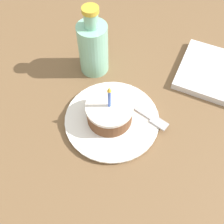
{
  "coord_description": "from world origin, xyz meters",
  "views": [
    {
      "loc": [
        -0.14,
        0.29,
        0.58
      ],
      "look_at": [
        0.01,
        -0.03,
        0.04
      ],
      "focal_mm": 42.0,
      "sensor_mm": 36.0,
      "label": 1
    }
  ],
  "objects_px": {
    "plate": "(112,119)",
    "cake_slice": "(110,112)",
    "fork": "(142,112)",
    "bottle": "(93,47)"
  },
  "relations": [
    {
      "from": "plate",
      "to": "cake_slice",
      "type": "relative_size",
      "value": 1.95
    },
    {
      "from": "fork",
      "to": "bottle",
      "type": "bearing_deg",
      "value": -28.31
    },
    {
      "from": "bottle",
      "to": "fork",
      "type": "bearing_deg",
      "value": 151.69
    },
    {
      "from": "cake_slice",
      "to": "bottle",
      "type": "bearing_deg",
      "value": -51.63
    },
    {
      "from": "plate",
      "to": "cake_slice",
      "type": "height_order",
      "value": "cake_slice"
    },
    {
      "from": "cake_slice",
      "to": "plate",
      "type": "bearing_deg",
      "value": -153.62
    },
    {
      "from": "plate",
      "to": "bottle",
      "type": "xyz_separation_m",
      "value": [
        0.13,
        -0.15,
        0.07
      ]
    },
    {
      "from": "plate",
      "to": "cake_slice",
      "type": "distance_m",
      "value": 0.04
    },
    {
      "from": "cake_slice",
      "to": "bottle",
      "type": "distance_m",
      "value": 0.2
    },
    {
      "from": "fork",
      "to": "bottle",
      "type": "height_order",
      "value": "bottle"
    }
  ]
}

